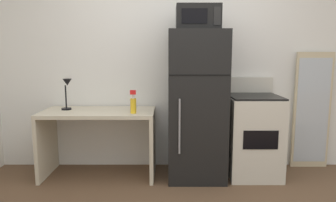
# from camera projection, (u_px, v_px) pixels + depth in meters

# --- Properties ---
(wall_back_white) EXTENTS (5.00, 0.10, 2.60)m
(wall_back_white) POSITION_uv_depth(u_px,v_px,m) (177.00, 60.00, 3.81)
(wall_back_white) COLOR white
(wall_back_white) RESTS_ON ground
(desk) EXTENTS (1.25, 0.61, 0.75)m
(desk) POSITION_uv_depth(u_px,v_px,m) (100.00, 130.00, 3.56)
(desk) COLOR beige
(desk) RESTS_ON ground
(desk_lamp) EXTENTS (0.14, 0.12, 0.35)m
(desk_lamp) POSITION_uv_depth(u_px,v_px,m) (68.00, 89.00, 3.54)
(desk_lamp) COLOR black
(desk_lamp) RESTS_ON desk
(spray_bottle) EXTENTS (0.06, 0.06, 0.25)m
(spray_bottle) POSITION_uv_depth(u_px,v_px,m) (135.00, 104.00, 3.36)
(spray_bottle) COLOR yellow
(spray_bottle) RESTS_ON desk
(refrigerator) EXTENTS (0.62, 0.67, 1.63)m
(refrigerator) POSITION_uv_depth(u_px,v_px,m) (198.00, 105.00, 3.49)
(refrigerator) COLOR black
(refrigerator) RESTS_ON ground
(microwave) EXTENTS (0.46, 0.35, 0.26)m
(microwave) POSITION_uv_depth(u_px,v_px,m) (199.00, 18.00, 3.33)
(microwave) COLOR black
(microwave) RESTS_ON refrigerator
(oven_range) EXTENTS (0.57, 0.61, 1.10)m
(oven_range) POSITION_uv_depth(u_px,v_px,m) (254.00, 135.00, 3.57)
(oven_range) COLOR beige
(oven_range) RESTS_ON ground
(leaning_mirror) EXTENTS (0.44, 0.03, 1.40)m
(leaning_mirror) POSITION_uv_depth(u_px,v_px,m) (313.00, 111.00, 3.78)
(leaning_mirror) COLOR #C6B793
(leaning_mirror) RESTS_ON ground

